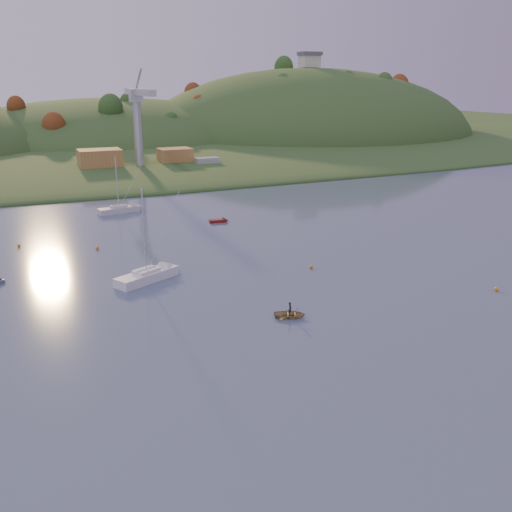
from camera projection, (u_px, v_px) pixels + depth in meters
name	position (u px, v px, depth m)	size (l,w,h in m)	color
ground	(435.00, 381.00, 49.16)	(500.00, 500.00, 0.00)	#3A475F
far_shore	(79.00, 139.00, 249.98)	(620.00, 220.00, 1.50)	#25441B
shore_slope	(105.00, 156.00, 193.23)	(640.00, 150.00, 7.00)	#25441B
hill_center	(110.00, 143.00, 236.40)	(140.00, 120.00, 36.00)	#25441B
hill_right	(308.00, 138.00, 256.24)	(150.00, 130.00, 60.00)	#25441B
hilltop_house	(310.00, 59.00, 246.37)	(9.00, 7.00, 6.45)	beige
hillside_trees	(95.00, 150.00, 210.69)	(280.00, 50.00, 32.00)	#27491A
wharf	(150.00, 169.00, 157.27)	(42.00, 16.00, 2.40)	slate
shed_west	(100.00, 158.00, 152.04)	(11.00, 8.00, 4.80)	#A67A37
shed_east	(175.00, 155.00, 161.17)	(9.00, 7.00, 4.00)	#A67A37
dock_crane	(138.00, 111.00, 148.23)	(3.20, 28.00, 20.30)	#B7B7BC
sailboat_near	(147.00, 275.00, 73.33)	(8.94, 6.25, 12.06)	white
sailboat_far	(119.00, 209.00, 111.18)	(8.25, 3.69, 11.05)	silver
canoe	(290.00, 314.00, 62.18)	(2.48, 3.48, 0.72)	#A08B58
paddler	(290.00, 311.00, 62.06)	(0.56, 0.36, 1.52)	black
red_tender	(221.00, 221.00, 104.00)	(3.73, 1.68, 1.23)	#62130E
work_vessel	(207.00, 167.00, 159.66)	(16.25, 6.35, 4.12)	slate
buoy_0	(497.00, 289.00, 70.03)	(0.50, 0.50, 0.50)	orange
buoy_1	(311.00, 267.00, 78.46)	(0.50, 0.50, 0.50)	orange
buoy_2	(19.00, 246.00, 88.32)	(0.50, 0.50, 0.50)	orange
buoy_3	(97.00, 248.00, 87.34)	(0.50, 0.50, 0.50)	orange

